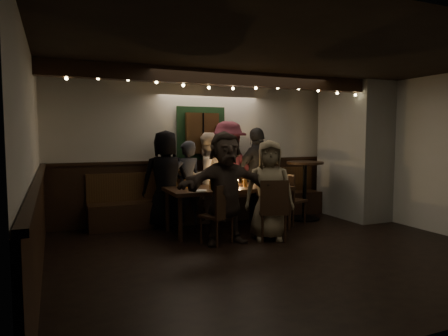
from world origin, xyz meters
name	(u,v)px	position (x,y,z in m)	size (l,w,h in m)	color
room	(287,165)	(1.07, 1.42, 1.07)	(6.02, 5.01, 2.62)	black
dining_table	(229,191)	(-0.09, 1.40, 0.68)	(2.09, 0.90, 0.91)	black
chair_near_left	(221,211)	(-0.54, 0.65, 0.51)	(0.53, 0.53, 0.90)	black
chair_near_right	(273,207)	(0.26, 0.51, 0.53)	(0.55, 0.55, 0.95)	black
chair_end	(289,196)	(1.08, 1.37, 0.52)	(0.53, 0.53, 0.93)	black
high_top	(305,183)	(1.61, 1.64, 0.70)	(0.70, 0.70, 1.11)	black
person_a	(166,179)	(-1.00, 2.03, 0.85)	(0.83, 0.54, 1.70)	black
person_b	(187,183)	(-0.62, 2.03, 0.76)	(0.55, 0.36, 1.52)	#26272F
person_c	(207,178)	(-0.21, 2.13, 0.83)	(0.81, 0.63, 1.66)	beige
person_d	(228,171)	(0.24, 2.16, 0.94)	(1.21, 0.70, 1.88)	#3F151E
person_e	(258,174)	(0.81, 2.04, 0.88)	(1.03, 0.43, 1.76)	black
person_f	(226,188)	(-0.45, 0.68, 0.84)	(1.56, 0.50, 1.68)	#302620
person_g	(269,190)	(0.25, 0.62, 0.77)	(0.75, 0.49, 1.54)	#76674D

